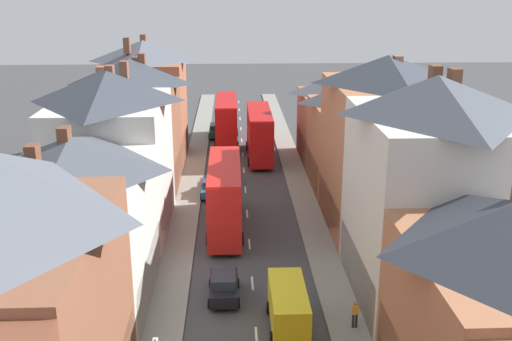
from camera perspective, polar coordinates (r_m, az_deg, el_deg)
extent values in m
cube|color=gray|center=(51.95, -6.55, -3.31)|extent=(2.20, 104.00, 0.14)
cube|color=gray|center=(52.19, 4.70, -3.15)|extent=(2.20, 104.00, 0.14)
cube|color=silver|center=(33.95, 0.03, -15.49)|extent=(0.14, 1.80, 0.01)
cube|color=silver|center=(39.10, -0.35, -10.68)|extent=(0.14, 1.80, 0.01)
cube|color=silver|center=(44.47, -0.63, -7.01)|extent=(0.14, 1.80, 0.01)
cube|color=silver|center=(49.98, -0.85, -4.13)|extent=(0.14, 1.80, 0.01)
cube|color=silver|center=(55.60, -1.02, -1.84)|extent=(0.14, 1.80, 0.01)
cube|color=silver|center=(61.28, -1.16, 0.03)|extent=(0.14, 1.80, 0.01)
cube|color=silver|center=(67.02, -1.28, 1.59)|extent=(0.14, 1.80, 0.01)
cube|color=silver|center=(72.81, -1.38, 2.90)|extent=(0.14, 1.80, 0.01)
cube|color=silver|center=(78.62, -1.46, 4.01)|extent=(0.14, 1.80, 0.01)
cube|color=silver|center=(84.46, -1.53, 4.97)|extent=(0.14, 1.80, 0.01)
cube|color=silver|center=(90.33, -1.60, 5.81)|extent=(0.14, 1.80, 0.01)
cube|color=silver|center=(96.21, -1.65, 6.54)|extent=(0.14, 1.80, 0.01)
cube|color=silver|center=(36.59, -16.52, -6.31)|extent=(8.00, 11.30, 8.32)
cube|color=#1E5133|center=(36.93, -10.14, -9.99)|extent=(0.12, 10.40, 3.20)
pyramid|color=#474C56|center=(34.88, -17.25, 1.47)|extent=(8.00, 11.30, 2.00)
cube|color=brown|center=(32.92, -20.49, 1.29)|extent=(0.60, 0.90, 1.21)
cube|color=brown|center=(34.65, -17.76, 2.68)|extent=(0.60, 0.90, 1.59)
cube|color=silver|center=(46.54, -13.43, 0.32)|extent=(8.00, 11.14, 10.16)
cube|color=maroon|center=(47.08, -8.42, -3.66)|extent=(0.12, 10.24, 3.20)
pyramid|color=#383D47|center=(45.13, -13.99, 7.83)|extent=(8.00, 11.14, 2.21)
cube|color=brown|center=(48.09, -12.45, 9.35)|extent=(0.60, 0.90, 1.37)
cube|color=brown|center=(46.22, -13.75, 8.90)|extent=(0.60, 0.90, 1.32)
cube|color=brown|center=(56.15, -11.56, 3.15)|extent=(8.00, 9.01, 9.66)
cube|color=olive|center=(56.54, -7.42, 0.05)|extent=(0.12, 8.29, 3.20)
pyramid|color=#383D47|center=(54.99, -11.95, 9.22)|extent=(8.00, 9.01, 2.36)
cube|color=brown|center=(55.18, -10.82, 10.11)|extent=(0.60, 0.90, 1.52)
cube|color=brown|center=(57.07, -11.42, 10.05)|extent=(0.60, 0.90, 0.99)
cube|color=#A36042|center=(64.62, -10.40, 5.53)|extent=(8.00, 8.79, 10.60)
cube|color=maroon|center=(65.05, -6.78, 2.43)|extent=(0.12, 8.08, 3.20)
pyramid|color=#565B66|center=(63.61, -10.72, 11.15)|extent=(8.00, 8.79, 2.13)
cube|color=brown|center=(61.48, -12.19, 11.57)|extent=(0.60, 0.90, 1.55)
cube|color=brown|center=(65.10, -10.67, 11.97)|extent=(0.60, 0.90, 1.52)
cube|color=#B2704C|center=(28.57, 22.30, -14.59)|extent=(8.00, 10.56, 7.91)
cube|color=silver|center=(36.69, 15.91, -3.53)|extent=(8.00, 10.83, 11.46)
cube|color=maroon|center=(37.35, 9.54, -9.62)|extent=(0.12, 9.97, 3.20)
pyramid|color=#474C56|center=(34.90, 16.85, 6.95)|extent=(8.00, 10.83, 2.16)
cube|color=brown|center=(37.62, 16.69, 8.65)|extent=(0.60, 0.90, 1.22)
cube|color=brown|center=(36.44, 18.36, 8.24)|extent=(0.60, 0.90, 1.25)
cube|color=#B2704C|center=(46.43, 11.92, 1.22)|extent=(8.00, 10.59, 11.44)
cube|color=maroon|center=(46.95, 6.93, -3.66)|extent=(0.12, 9.74, 3.20)
pyramid|color=#383D47|center=(45.03, 12.47, 9.44)|extent=(8.00, 10.59, 2.00)
cube|color=#99664C|center=(45.06, 13.34, 10.00)|extent=(0.60, 0.90, 0.94)
cube|color=#B2704C|center=(55.96, 9.45, 2.34)|extent=(8.00, 8.78, 8.01)
cube|color=navy|center=(55.97, 5.38, -0.06)|extent=(0.12, 8.07, 3.20)
pyramid|color=#474C56|center=(54.86, 9.72, 7.44)|extent=(8.00, 8.78, 2.12)
cube|color=#99664C|center=(55.65, 9.48, 8.21)|extent=(0.60, 0.90, 1.16)
cube|color=#99664C|center=(53.08, 9.43, 7.63)|extent=(0.60, 0.90, 0.94)
cube|color=#A36042|center=(64.48, 7.87, 4.13)|extent=(8.00, 8.97, 7.30)
cube|color=olive|center=(64.41, 4.34, 2.35)|extent=(0.12, 8.25, 3.20)
pyramid|color=#565B66|center=(63.56, 8.05, 8.22)|extent=(8.00, 8.97, 2.03)
cube|color=#99664C|center=(64.68, 8.99, 8.86)|extent=(0.60, 0.90, 1.17)
cube|color=#99664C|center=(65.03, 8.02, 8.84)|extent=(0.60, 0.90, 0.92)
cube|color=red|center=(71.20, -2.82, 3.91)|extent=(2.44, 10.80, 2.50)
cube|color=red|center=(70.67, -2.85, 5.80)|extent=(2.44, 10.58, 2.30)
cube|color=red|center=(70.43, -2.86, 6.75)|extent=(2.39, 10.37, 0.10)
cube|color=#28333D|center=(76.36, -2.80, 5.01)|extent=(2.20, 0.10, 1.20)
cube|color=#28333D|center=(75.89, -2.83, 6.70)|extent=(2.20, 0.10, 1.10)
cube|color=#28333D|center=(71.16, -3.78, 4.09)|extent=(0.06, 9.18, 0.90)
cube|color=#28333D|center=(70.67, -3.82, 5.86)|extent=(0.06, 9.18, 0.90)
cube|color=yellow|center=(75.75, -2.84, 7.29)|extent=(1.34, 0.08, 0.32)
cylinder|color=black|center=(74.75, -3.73, 3.65)|extent=(0.30, 1.00, 1.00)
cylinder|color=black|center=(74.73, -1.86, 3.67)|extent=(0.30, 1.00, 1.00)
cylinder|color=black|center=(68.64, -3.84, 2.37)|extent=(0.30, 1.00, 1.00)
cylinder|color=black|center=(68.61, -1.80, 2.40)|extent=(0.30, 1.00, 1.00)
cube|color=red|center=(65.01, 0.33, 2.59)|extent=(2.44, 10.80, 2.50)
cube|color=red|center=(64.43, 0.33, 4.65)|extent=(2.44, 10.58, 2.30)
cube|color=red|center=(64.17, 0.34, 5.69)|extent=(2.39, 10.37, 0.10)
cube|color=#28333D|center=(70.14, 0.12, 3.88)|extent=(2.20, 0.10, 1.20)
cube|color=#28333D|center=(69.63, 0.12, 5.72)|extent=(2.20, 0.10, 1.10)
cube|color=#28333D|center=(64.91, -0.72, 2.79)|extent=(0.06, 9.18, 0.90)
cube|color=#28333D|center=(64.36, -0.73, 4.73)|extent=(0.06, 9.18, 0.90)
cube|color=yellow|center=(69.47, 0.13, 6.37)|extent=(1.34, 0.08, 0.32)
cylinder|color=black|center=(68.50, -0.82, 2.38)|extent=(0.30, 1.00, 1.00)
cylinder|color=black|center=(68.61, 1.22, 2.40)|extent=(0.30, 1.00, 1.00)
cylinder|color=black|center=(62.43, -0.66, 0.85)|extent=(0.30, 1.00, 1.00)
cylinder|color=black|center=(62.55, 1.58, 0.87)|extent=(0.30, 1.00, 1.00)
cube|color=red|center=(46.41, -2.97, -3.74)|extent=(2.44, 10.80, 2.50)
cube|color=red|center=(45.59, -3.02, -0.93)|extent=(2.44, 10.58, 2.30)
cube|color=red|center=(45.22, -3.05, 0.51)|extent=(2.39, 10.37, 0.10)
cube|color=#28333D|center=(51.36, -2.93, -1.35)|extent=(2.20, 0.10, 1.20)
cube|color=#28333D|center=(50.66, -2.97, 1.11)|extent=(2.20, 0.10, 1.10)
cube|color=#28333D|center=(46.35, -4.45, -3.47)|extent=(0.06, 9.18, 0.90)
cube|color=#28333D|center=(45.59, -4.52, -0.83)|extent=(0.06, 9.18, 0.90)
cube|color=yellow|center=(50.43, -2.99, 1.98)|extent=(1.34, 0.08, 0.32)
cylinder|color=black|center=(49.97, -4.33, -3.58)|extent=(0.30, 1.00, 1.00)
cylinder|color=black|center=(49.94, -1.52, -3.55)|extent=(0.30, 1.00, 1.00)
cylinder|color=black|center=(44.15, -4.57, -6.55)|extent=(0.30, 1.00, 1.00)
cylinder|color=black|center=(44.11, -1.38, -6.52)|extent=(0.30, 1.00, 1.00)
cube|color=#144728|center=(74.45, -3.80, 3.73)|extent=(1.70, 4.29, 0.74)
cube|color=#28333D|center=(74.08, -3.81, 4.20)|extent=(1.46, 2.15, 0.60)
cylinder|color=black|center=(75.86, -4.41, 3.69)|extent=(0.20, 0.62, 0.62)
cylinder|color=black|center=(75.82, -3.13, 3.71)|extent=(0.20, 0.62, 0.62)
cylinder|color=black|center=(73.28, -4.48, 3.19)|extent=(0.20, 0.62, 0.62)
cylinder|color=black|center=(73.23, -3.15, 3.21)|extent=(0.20, 0.62, 0.62)
cube|color=black|center=(37.24, -3.07, -11.06)|extent=(1.70, 3.85, 0.75)
cube|color=#28333D|center=(36.75, -3.09, -10.28)|extent=(1.46, 1.93, 0.60)
cylinder|color=black|center=(38.49, -4.33, -10.71)|extent=(0.20, 0.62, 0.62)
cylinder|color=black|center=(38.46, -1.76, -10.68)|extent=(0.20, 0.62, 0.62)
cylinder|color=black|center=(36.41, -4.45, -12.49)|extent=(0.20, 0.62, 0.62)
cylinder|color=black|center=(36.38, -1.71, -12.47)|extent=(0.20, 0.62, 0.62)
cube|color=#236093|center=(54.12, -4.27, -1.72)|extent=(1.70, 4.10, 0.68)
cube|color=#28333D|center=(53.72, -4.29, -1.15)|extent=(1.46, 2.05, 0.60)
cylinder|color=black|center=(55.47, -5.10, -1.62)|extent=(0.20, 0.62, 0.62)
cylinder|color=black|center=(55.41, -3.35, -1.60)|extent=(0.20, 0.62, 0.62)
cylinder|color=black|center=(53.08, -5.22, -2.53)|extent=(0.20, 0.62, 0.62)
cylinder|color=black|center=(53.02, -3.38, -2.51)|extent=(0.20, 0.62, 0.62)
cube|color=#236093|center=(56.84, -2.88, -0.70)|extent=(1.70, 3.89, 0.73)
cube|color=#28333D|center=(56.45, -2.89, -0.13)|extent=(1.46, 1.95, 0.60)
cylinder|color=black|center=(58.11, -3.70, -0.68)|extent=(0.20, 0.62, 0.62)
cylinder|color=black|center=(58.10, -2.03, -0.66)|extent=(0.20, 0.62, 0.62)
cylinder|color=black|center=(55.83, -3.75, -1.46)|extent=(0.20, 0.62, 0.62)
cylinder|color=black|center=(55.81, -2.01, -1.44)|extent=(0.20, 0.62, 0.62)
cube|color=yellow|center=(34.00, 3.08, -12.77)|extent=(1.96, 5.20, 2.10)
cube|color=#28333D|center=(36.07, 2.71, -10.31)|extent=(1.76, 0.10, 0.90)
cylinder|color=black|center=(35.78, 1.21, -12.93)|extent=(0.24, 0.72, 0.72)
cylinder|color=black|center=(35.95, 4.41, -12.83)|extent=(0.24, 0.72, 0.72)
cylinder|color=black|center=(33.14, 1.56, -15.68)|extent=(0.24, 0.72, 0.72)
cylinder|color=black|center=(33.32, 5.06, -15.54)|extent=(0.24, 0.72, 0.72)
cylinder|color=#23232D|center=(34.63, 9.23, -13.93)|extent=(0.14, 0.14, 0.84)
cylinder|color=#23232D|center=(34.67, 9.53, -13.91)|extent=(0.14, 0.14, 0.84)
cube|color=gold|center=(34.30, 9.44, -12.93)|extent=(0.36, 0.22, 0.54)
sphere|color=#9E7051|center=(34.10, 9.47, -12.37)|extent=(0.22, 0.22, 0.22)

